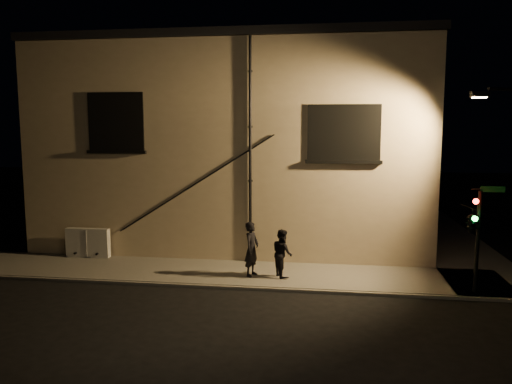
# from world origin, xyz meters

# --- Properties ---
(ground) EXTENTS (90.00, 90.00, 0.00)m
(ground) POSITION_xyz_m (0.00, 0.00, 0.00)
(ground) COLOR black
(sidewalk) EXTENTS (21.00, 16.00, 0.12)m
(sidewalk) POSITION_xyz_m (1.22, 4.39, 0.06)
(sidewalk) COLOR #605C56
(sidewalk) RESTS_ON ground
(building) EXTENTS (16.20, 12.23, 8.80)m
(building) POSITION_xyz_m (-3.00, 8.99, 4.40)
(building) COLOR tan
(building) RESTS_ON ground
(utility_cabinet) EXTENTS (1.73, 0.29, 1.14)m
(utility_cabinet) POSITION_xyz_m (-8.22, 2.70, 0.69)
(utility_cabinet) COLOR beige
(utility_cabinet) RESTS_ON sidewalk
(pedestrian_a) EXTENTS (0.63, 0.78, 1.86)m
(pedestrian_a) POSITION_xyz_m (-1.48, 1.15, 1.05)
(pedestrian_a) COLOR black
(pedestrian_a) RESTS_ON sidewalk
(pedestrian_b) EXTENTS (0.91, 0.99, 1.63)m
(pedestrian_b) POSITION_xyz_m (-0.44, 1.19, 0.94)
(pedestrian_b) COLOR black
(pedestrian_b) RESTS_ON sidewalk
(traffic_signal) EXTENTS (1.22, 1.94, 3.30)m
(traffic_signal) POSITION_xyz_m (5.42, 0.30, 2.33)
(traffic_signal) COLOR black
(traffic_signal) RESTS_ON sidewalk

